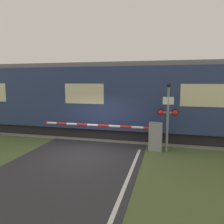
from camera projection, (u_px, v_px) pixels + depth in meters
ground_plane at (86, 153)px, 9.76m from camera, size 80.00×80.00×0.00m
track_bed at (107, 134)px, 13.12m from camera, size 36.00×3.20×0.13m
train at (93, 99)px, 13.03m from camera, size 21.91×2.75×4.19m
crossing_barrier at (146, 135)px, 10.17m from camera, size 5.95×0.44×1.31m
signal_post at (168, 113)px, 9.70m from camera, size 0.93×0.26×3.11m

